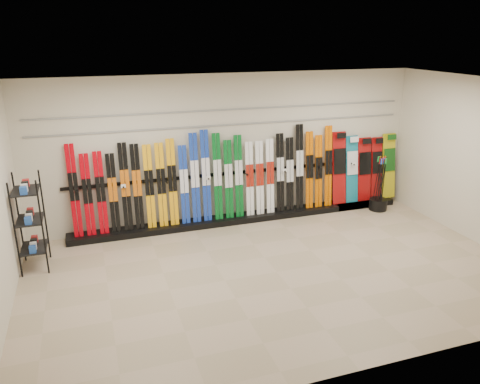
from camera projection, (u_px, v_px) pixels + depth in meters
name	position (u px, v px, depth m)	size (l,w,h in m)	color
floor	(277.00, 272.00, 7.68)	(8.00, 8.00, 0.00)	tan
back_wall	(231.00, 149.00, 9.44)	(8.00, 8.00, 0.00)	beige
ceiling	(282.00, 86.00, 6.71)	(8.00, 8.00, 0.00)	silver
ski_rack_base	(244.00, 218.00, 9.78)	(8.00, 0.40, 0.12)	black
skis	(212.00, 180.00, 9.32)	(5.38, 0.20, 1.83)	#B6000C
snowboards	(364.00, 168.00, 10.44)	(1.60, 0.24, 1.58)	#990C0C
accessory_rack	(30.00, 223.00, 7.60)	(0.40, 0.60, 1.59)	black
pole_bin	(378.00, 204.00, 10.35)	(0.39, 0.39, 0.25)	black
ski_poles	(380.00, 184.00, 10.19)	(0.26, 0.32, 1.18)	black
slatwall_rail_0	(231.00, 125.00, 9.26)	(7.60, 0.02, 0.03)	gray
slatwall_rail_1	(231.00, 109.00, 9.16)	(7.60, 0.02, 0.03)	gray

